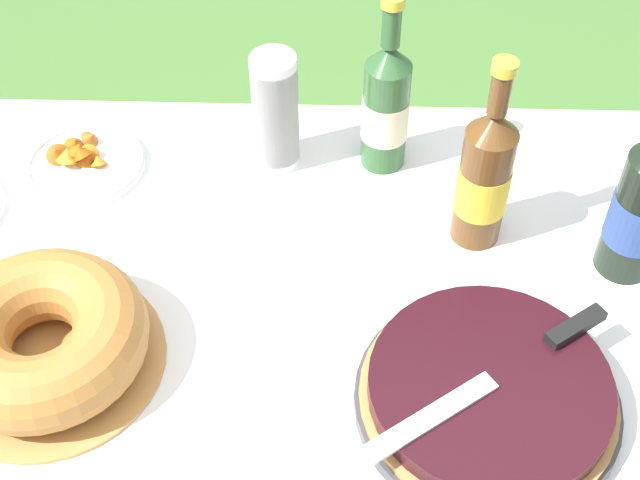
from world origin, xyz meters
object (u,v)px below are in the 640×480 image
Objects in this scene: cider_bottle_green at (386,105)px; cup_stack at (275,112)px; serving_knife at (510,367)px; berry_tart at (488,394)px; cider_bottle_amber at (485,176)px; snack_plate_near at (83,160)px; bundt_cake at (43,338)px.

cup_stack is at bearing -178.12° from cider_bottle_green.
serving_knife is 1.58× the size of cup_stack.
berry_tart is at bearing -57.26° from cup_stack.
cider_bottle_amber is (0.13, -0.16, 0.00)m from cider_bottle_green.
berry_tart is at bearing -92.34° from cider_bottle_amber.
serving_knife is 0.75m from snack_plate_near.
cup_stack is 0.67× the size of cider_bottle_green.
serving_knife is 1.67× the size of snack_plate_near.
bundt_cake is at bearing -137.57° from cider_bottle_green.
snack_plate_near is (-0.62, 0.41, -0.05)m from serving_knife.
berry_tart is 0.05m from serving_knife.
cup_stack is 0.17m from cider_bottle_green.
snack_plate_near is (-0.61, 0.13, -0.10)m from cider_bottle_amber.
cup_stack is at bearing 4.51° from snack_plate_near.
berry_tart is 1.65× the size of cup_stack.
cider_bottle_amber is (0.01, 0.30, 0.09)m from berry_tart.
bundt_cake is 1.58× the size of snack_plate_near.
bundt_cake is 0.49m from cup_stack.
cider_bottle_green reaches higher than snack_plate_near.
serving_knife is 0.47m from cider_bottle_green.
cider_bottle_green is 1.58× the size of snack_plate_near.
cider_bottle_amber is 1.63× the size of snack_plate_near.
berry_tart is 0.48m from cider_bottle_green.
serving_knife is at bearing -54.14° from cup_stack.
cider_bottle_green is 0.97× the size of cider_bottle_amber.
serving_knife reaches higher than berry_tart.
serving_knife is 1.06× the size of cider_bottle_green.
cup_stack is 0.34m from cider_bottle_amber.
serving_knife is at bearing -33.41° from snack_plate_near.
cider_bottle_amber reaches higher than berry_tart.
berry_tart is 0.54m from cup_stack.
bundt_cake reaches higher than snack_plate_near.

